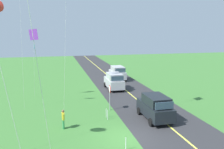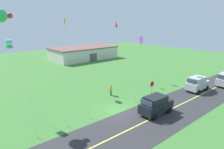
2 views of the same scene
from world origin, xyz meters
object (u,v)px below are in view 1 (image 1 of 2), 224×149
car_parked_east_far (117,73)px  person_adult_near (63,119)px  kite_cyan_top (34,36)px  car_suv_foreground (155,107)px  car_parked_east_near (114,81)px  stop_sign (110,93)px

car_parked_east_far → person_adult_near: 20.08m
car_parked_east_far → kite_cyan_top: 15.88m
car_suv_foreground → person_adult_near: 8.09m
car_parked_east_far → kite_cyan_top: (-8.39, 11.98, 6.17)m
car_suv_foreground → car_parked_east_far: bearing=-4.0°
car_parked_east_near → stop_sign: size_ratio=1.72×
car_suv_foreground → car_parked_east_near: size_ratio=1.00×
stop_sign → kite_cyan_top: 10.88m
person_adult_near → kite_cyan_top: (9.39, 2.67, 6.46)m
car_parked_east_far → car_parked_east_near: bearing=160.8°
car_suv_foreground → car_parked_east_far: same height
car_parked_east_near → car_suv_foreground: bearing=-175.9°
stop_sign → car_parked_east_near: bearing=-17.1°
person_adult_near → kite_cyan_top: 11.71m
car_suv_foreground → stop_sign: bearing=44.3°
kite_cyan_top → car_suv_foreground: bearing=-130.6°
car_parked_east_far → stop_sign: bearing=162.0°
stop_sign → person_adult_near: size_ratio=1.60×
stop_sign → kite_cyan_top: bearing=51.9°
car_parked_east_far → car_suv_foreground: bearing=176.0°
car_parked_east_near → kite_cyan_top: (-2.46, 9.91, 6.17)m
stop_sign → kite_cyan_top: kite_cyan_top is taller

